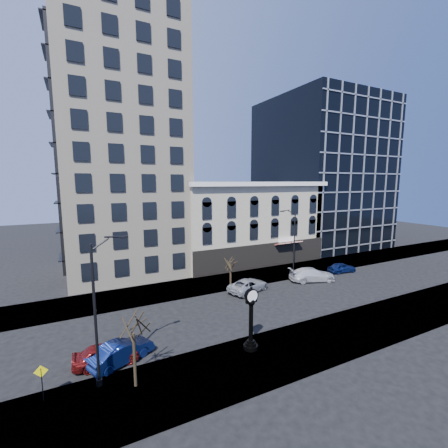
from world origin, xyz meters
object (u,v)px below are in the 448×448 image
street_clock (251,321)px  car_near_a (107,354)px  street_lamp_near (105,272)px  warning_sign (41,377)px  car_near_b (121,352)px

street_clock → car_near_a: bearing=158.7°
street_lamp_near → warning_sign: street_lamp_near is taller
car_near_a → warning_sign: bearing=125.0°
street_clock → car_near_b: size_ratio=1.05×
car_near_b → warning_sign: bearing=90.0°
street_lamp_near → car_near_b: street_lamp_near is taller
street_lamp_near → warning_sign: 6.64m
car_near_a → street_lamp_near: bearing=-177.5°
street_clock → car_near_b: bearing=158.4°
street_clock → car_near_b: street_clock is taller
street_lamp_near → car_near_a: 6.81m
street_lamp_near → car_near_a: street_lamp_near is taller
car_near_a → car_near_b: bearing=-101.5°
street_lamp_near → warning_sign: size_ratio=4.27×
warning_sign → car_near_a: (3.61, 2.33, -0.89)m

